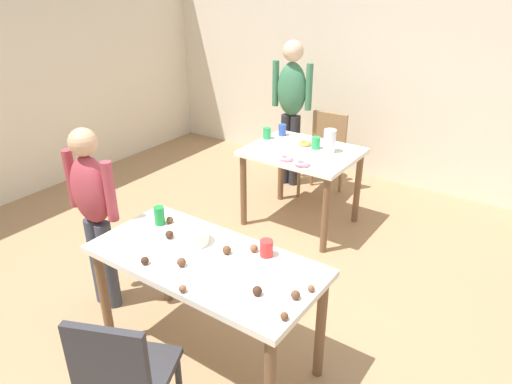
# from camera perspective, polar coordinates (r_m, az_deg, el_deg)

# --- Properties ---
(ground_plane) EXTENTS (6.40, 6.40, 0.00)m
(ground_plane) POSITION_cam_1_polar(r_m,az_deg,el_deg) (3.26, -3.56, -17.85)
(ground_plane) COLOR #9E7A56
(wall_back) EXTENTS (6.40, 0.10, 2.60)m
(wall_back) POSITION_cam_1_polar(r_m,az_deg,el_deg) (5.33, 18.43, 14.25)
(wall_back) COLOR beige
(wall_back) RESTS_ON ground_plane
(dining_table_near) EXTENTS (1.37, 0.66, 0.75)m
(dining_table_near) POSITION_cam_1_polar(r_m,az_deg,el_deg) (2.76, -6.17, -9.74)
(dining_table_near) COLOR silver
(dining_table_near) RESTS_ON ground_plane
(dining_table_far) EXTENTS (0.97, 0.78, 0.75)m
(dining_table_far) POSITION_cam_1_polar(r_m,az_deg,el_deg) (4.31, 5.63, 3.70)
(dining_table_far) COLOR white
(dining_table_far) RESTS_ON ground_plane
(chair_near_table) EXTENTS (0.53, 0.53, 0.87)m
(chair_near_table) POSITION_cam_1_polar(r_m,az_deg,el_deg) (2.46, -15.90, -20.66)
(chair_near_table) COLOR #2D2D33
(chair_near_table) RESTS_ON ground_plane
(chair_far_table) EXTENTS (0.43, 0.43, 0.87)m
(chair_far_table) POSITION_cam_1_polar(r_m,az_deg,el_deg) (5.05, 8.35, 5.17)
(chair_far_table) COLOR olive
(chair_far_table) RESTS_ON ground_plane
(person_girl_near) EXTENTS (0.45, 0.21, 1.34)m
(person_girl_near) POSITION_cam_1_polar(r_m,az_deg,el_deg) (3.32, -19.16, -1.73)
(person_girl_near) COLOR #383D4C
(person_girl_near) RESTS_ON ground_plane
(person_adult_far) EXTENTS (0.46, 0.24, 1.58)m
(person_adult_far) POSITION_cam_1_polar(r_m,az_deg,el_deg) (5.09, 4.35, 10.97)
(person_adult_far) COLOR #28282D
(person_adult_far) RESTS_ON ground_plane
(mixing_bowl) EXTENTS (0.20, 0.20, 0.09)m
(mixing_bowl) POSITION_cam_1_polar(r_m,az_deg,el_deg) (2.83, -7.71, -5.32)
(mixing_bowl) COLOR white
(mixing_bowl) RESTS_ON dining_table_near
(soda_can) EXTENTS (0.07, 0.07, 0.12)m
(soda_can) POSITION_cam_1_polar(r_m,az_deg,el_deg) (3.05, -11.69, -2.84)
(soda_can) COLOR #198438
(soda_can) RESTS_ON dining_table_near
(fork_near) EXTENTS (0.17, 0.02, 0.01)m
(fork_near) POSITION_cam_1_polar(r_m,az_deg,el_deg) (2.60, -1.56, -9.23)
(fork_near) COLOR silver
(fork_near) RESTS_ON dining_table_near
(cup_near_0) EXTENTS (0.08, 0.08, 0.10)m
(cup_near_0) POSITION_cam_1_polar(r_m,az_deg,el_deg) (2.68, 1.28, -6.86)
(cup_near_0) COLOR red
(cup_near_0) RESTS_ON dining_table_near
(cake_ball_0) EXTENTS (0.05, 0.05, 0.05)m
(cake_ball_0) POSITION_cam_1_polar(r_m,az_deg,el_deg) (2.69, -13.39, -8.13)
(cake_ball_0) COLOR #3D2319
(cake_ball_0) RESTS_ON dining_table_near
(cake_ball_1) EXTENTS (0.05, 0.05, 0.05)m
(cake_ball_1) POSITION_cam_1_polar(r_m,az_deg,el_deg) (2.73, -0.26, -6.85)
(cake_ball_1) COLOR brown
(cake_ball_1) RESTS_ON dining_table_near
(cake_ball_2) EXTENTS (0.04, 0.04, 0.04)m
(cake_ball_2) POSITION_cam_1_polar(r_m,az_deg,el_deg) (2.26, 3.48, -14.86)
(cake_ball_2) COLOR brown
(cake_ball_2) RESTS_ON dining_table_near
(cake_ball_3) EXTENTS (0.05, 0.05, 0.05)m
(cake_ball_3) POSITION_cam_1_polar(r_m,az_deg,el_deg) (2.40, 0.15, -11.94)
(cake_ball_3) COLOR #3D2319
(cake_ball_3) RESTS_ON dining_table_near
(cake_ball_4) EXTENTS (0.04, 0.04, 0.04)m
(cake_ball_4) POSITION_cam_1_polar(r_m,az_deg,el_deg) (2.45, -8.93, -11.56)
(cake_ball_4) COLOR brown
(cake_ball_4) RESTS_ON dining_table_near
(cake_ball_5) EXTENTS (0.05, 0.05, 0.05)m
(cake_ball_5) POSITION_cam_1_polar(r_m,az_deg,el_deg) (2.71, -3.58, -7.05)
(cake_ball_5) COLOR brown
(cake_ball_5) RESTS_ON dining_table_near
(cake_ball_6) EXTENTS (0.05, 0.05, 0.05)m
(cake_ball_6) POSITION_cam_1_polar(r_m,az_deg,el_deg) (2.39, 4.84, -12.38)
(cake_ball_6) COLOR brown
(cake_ball_6) RESTS_ON dining_table_near
(cake_ball_7) EXTENTS (0.04, 0.04, 0.04)m
(cake_ball_7) POSITION_cam_1_polar(r_m,az_deg,el_deg) (2.44, 6.73, -11.58)
(cake_ball_7) COLOR brown
(cake_ball_7) RESTS_ON dining_table_near
(cake_ball_8) EXTENTS (0.05, 0.05, 0.05)m
(cake_ball_8) POSITION_cam_1_polar(r_m,az_deg,el_deg) (2.64, -9.07, -8.44)
(cake_ball_8) COLOR brown
(cake_ball_8) RESTS_ON dining_table_near
(cake_ball_9) EXTENTS (0.04, 0.04, 0.04)m
(cake_ball_9) POSITION_cam_1_polar(r_m,az_deg,el_deg) (3.07, -10.46, -3.35)
(cake_ball_9) COLOR brown
(cake_ball_9) RESTS_ON dining_table_near
(cake_ball_10) EXTENTS (0.05, 0.05, 0.05)m
(cake_ball_10) POSITION_cam_1_polar(r_m,az_deg,el_deg) (2.90, -10.50, -5.12)
(cake_ball_10) COLOR #3D2319
(cake_ball_10) RESTS_ON dining_table_near
(pitcher_far) EXTENTS (0.11, 0.11, 0.21)m
(pitcher_far) POSITION_cam_1_polar(r_m,az_deg,el_deg) (4.22, 8.95, 6.17)
(pitcher_far) COLOR white
(pitcher_far) RESTS_ON dining_table_far
(cup_far_0) EXTENTS (0.07, 0.07, 0.11)m
(cup_far_0) POSITION_cam_1_polar(r_m,az_deg,el_deg) (4.53, 1.35, 7.18)
(cup_far_0) COLOR green
(cup_far_0) RESTS_ON dining_table_far
(cup_far_1) EXTENTS (0.08, 0.08, 0.11)m
(cup_far_1) POSITION_cam_1_polar(r_m,az_deg,el_deg) (4.30, 7.31, 5.95)
(cup_far_1) COLOR green
(cup_far_1) RESTS_ON dining_table_far
(cup_far_2) EXTENTS (0.07, 0.07, 0.11)m
(cup_far_2) POSITION_cam_1_polar(r_m,az_deg,el_deg) (4.62, 3.21, 7.56)
(cup_far_2) COLOR #3351B2
(cup_far_2) RESTS_ON dining_table_far
(donut_far_0) EXTENTS (0.12, 0.12, 0.04)m
(donut_far_0) POSITION_cam_1_polar(r_m,az_deg,el_deg) (4.39, 5.97, 5.91)
(donut_far_0) COLOR gold
(donut_far_0) RESTS_ON dining_table_far
(donut_far_1) EXTENTS (0.13, 0.13, 0.04)m
(donut_far_1) POSITION_cam_1_polar(r_m,az_deg,el_deg) (3.92, 5.63, 3.49)
(donut_far_1) COLOR pink
(donut_far_1) RESTS_ON dining_table_far
(donut_far_2) EXTENTS (0.13, 0.13, 0.04)m
(donut_far_2) POSITION_cam_1_polar(r_m,az_deg,el_deg) (4.02, 3.67, 4.15)
(donut_far_2) COLOR pink
(donut_far_2) RESTS_ON dining_table_far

